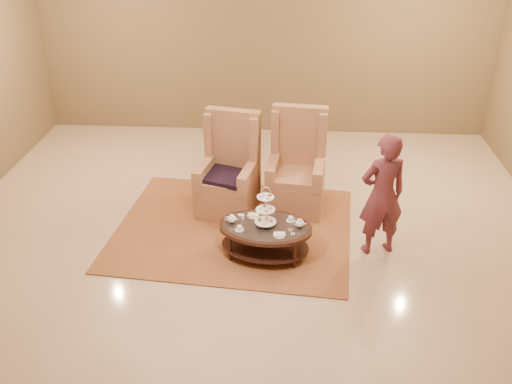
# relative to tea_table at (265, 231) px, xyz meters

# --- Properties ---
(ground) EXTENTS (8.00, 8.00, 0.00)m
(ground) POSITION_rel_tea_table_xyz_m (-0.23, 0.11, -0.35)
(ground) COLOR beige
(ground) RESTS_ON ground
(ceiling) EXTENTS (8.00, 8.00, 0.02)m
(ceiling) POSITION_rel_tea_table_xyz_m (-0.23, 0.11, -0.35)
(ceiling) COLOR white
(ceiling) RESTS_ON ground
(wall_back) EXTENTS (8.00, 0.04, 3.50)m
(wall_back) POSITION_rel_tea_table_xyz_m (-0.23, 4.11, 1.40)
(wall_back) COLOR olive
(wall_back) RESTS_ON ground
(rug) EXTENTS (3.30, 2.83, 0.02)m
(rug) POSITION_rel_tea_table_xyz_m (-0.45, 0.58, -0.34)
(rug) COLOR #A96F3C
(rug) RESTS_ON ground
(tea_table) EXTENTS (1.24, 0.94, 0.95)m
(tea_table) POSITION_rel_tea_table_xyz_m (0.00, 0.00, 0.00)
(tea_table) COLOR black
(tea_table) RESTS_ON ground
(armchair_left) EXTENTS (0.89, 0.91, 1.39)m
(armchair_left) POSITION_rel_tea_table_xyz_m (-0.56, 1.15, 0.12)
(armchair_left) COLOR #B67B55
(armchair_left) RESTS_ON ground
(armchair_right) EXTENTS (0.84, 0.86, 1.41)m
(armchair_right) POSITION_rel_tea_table_xyz_m (0.37, 1.31, 0.13)
(armchair_right) COLOR #B67B55
(armchair_right) RESTS_ON ground
(person) EXTENTS (0.66, 0.52, 1.58)m
(person) POSITION_rel_tea_table_xyz_m (1.39, 0.19, 0.44)
(person) COLOR brown
(person) RESTS_ON ground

